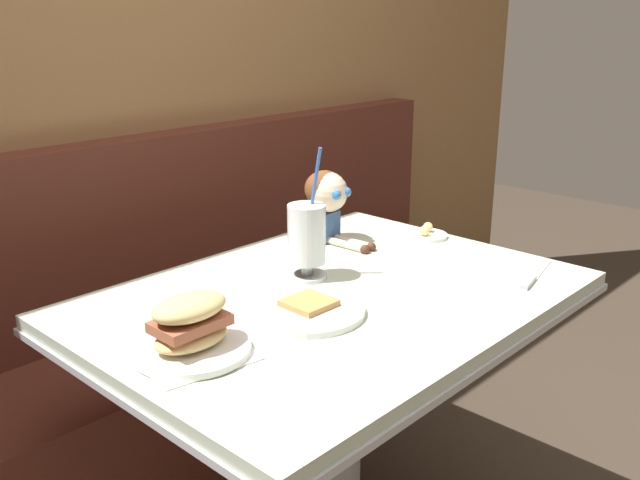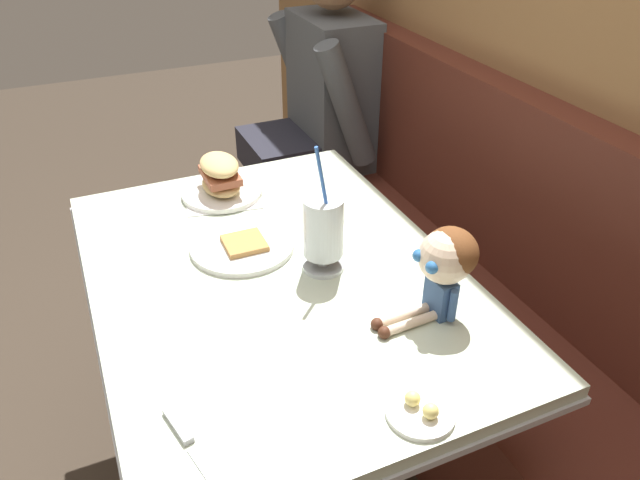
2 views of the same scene
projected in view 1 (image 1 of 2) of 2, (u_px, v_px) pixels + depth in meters
The scene contains 9 objects.
wood_panel_wall at pixel (109, 65), 2.01m from camera, with size 4.40×0.08×2.40m, color olive.
booth_bench at pixel (179, 365), 2.13m from camera, with size 2.60×0.48×1.00m.
diner_table at pixel (333, 370), 1.65m from camera, with size 1.11×0.81×0.74m.
toast_plate at pixel (306, 310), 1.47m from camera, with size 0.25×0.25×0.03m.
milkshake_glass at pixel (307, 237), 1.65m from camera, with size 0.10×0.10×0.31m.
sandwich_plate at pixel (191, 331), 1.29m from camera, with size 0.23×0.23×0.12m.
butter_saucer at pixel (426, 234), 1.98m from camera, with size 0.12×0.12×0.04m.
butter_knife at pixel (532, 278), 1.66m from camera, with size 0.23×0.07×0.01m.
seated_doll at pixel (328, 196), 1.90m from camera, with size 0.12×0.22×0.20m.
Camera 1 is at (-1.10, -0.81, 1.34)m, focal length 39.46 mm.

